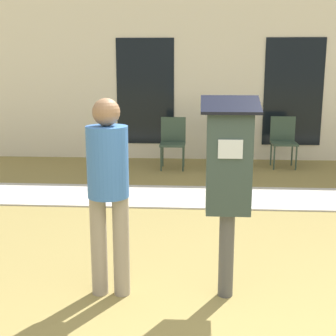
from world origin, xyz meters
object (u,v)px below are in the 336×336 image
at_px(outdoor_chair_middle, 229,138).
at_px(outdoor_chair_right, 283,138).
at_px(parking_meter, 229,173).
at_px(outdoor_chair_left, 173,139).
at_px(person_standing, 108,183).

height_order(outdoor_chair_middle, outdoor_chair_right, same).
relative_size(parking_meter, outdoor_chair_left, 1.77).
bearing_deg(person_standing, outdoor_chair_left, 94.09).
xyz_separation_m(outdoor_chair_left, outdoor_chair_middle, (0.99, 0.07, 0.00)).
distance_m(person_standing, outdoor_chair_right, 5.45).
distance_m(outdoor_chair_left, outdoor_chair_right, 1.99).
bearing_deg(outdoor_chair_right, outdoor_chair_middle, 174.17).
height_order(parking_meter, outdoor_chair_right, parking_meter).
height_order(outdoor_chair_left, outdoor_chair_middle, same).
height_order(parking_meter, outdoor_chair_middle, parking_meter).
xyz_separation_m(outdoor_chair_middle, outdoor_chair_right, (0.99, 0.15, 0.00)).
bearing_deg(outdoor_chair_middle, parking_meter, -89.00).
distance_m(parking_meter, outdoor_chair_middle, 4.81).
distance_m(outdoor_chair_middle, outdoor_chair_right, 1.00).
distance_m(person_standing, outdoor_chair_left, 4.76).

